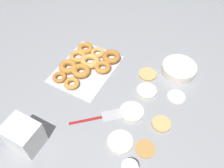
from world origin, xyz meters
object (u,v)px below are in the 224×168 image
pancake_4 (132,112)px  spatula (109,116)px  pancake_5 (145,148)px  batter_bowl (179,69)px  pancake_0 (120,142)px  donut_tray (87,64)px  pancake_1 (146,91)px  container_stack (24,135)px  pancake_2 (161,124)px  pancake_3 (176,96)px  pancake_6 (147,74)px

pancake_4 → spatula: 0.12m
pancake_5 → batter_bowl: size_ratio=0.48×
pancake_0 → donut_tray: 0.52m
pancake_1 → container_stack: 0.64m
pancake_2 → pancake_3: size_ratio=0.98×
pancake_4 → donut_tray: 0.41m
pancake_3 → pancake_5: 0.35m
pancake_6 → pancake_3: bearing=70.7°
donut_tray → spatula: bearing=49.7°
pancake_0 → pancake_3: pancake_0 is taller
pancake_2 → batter_bowl: (-0.37, -0.04, 0.02)m
pancake_0 → batter_bowl: size_ratio=0.62×
pancake_2 → pancake_3: bearing=177.1°
batter_bowl → spatula: (0.44, -0.21, -0.02)m
pancake_0 → donut_tray: size_ratio=0.30×
pancake_1 → spatula: pancake_1 is taller
pancake_6 → donut_tray: donut_tray is taller
pancake_1 → batter_bowl: batter_bowl is taller
donut_tray → spatula: donut_tray is taller
pancake_3 → pancake_0: bearing=-20.8°
container_stack → pancake_1: bearing=145.7°
pancake_3 → donut_tray: (0.04, -0.53, 0.01)m
pancake_2 → pancake_4: size_ratio=0.76×
donut_tray → pancake_1: bearing=88.6°
batter_bowl → pancake_4: bearing=-17.2°
pancake_2 → container_stack: 0.63m
pancake_0 → batter_bowl: (-0.54, 0.09, 0.02)m
pancake_6 → container_stack: bearing=-26.4°
pancake_0 → pancake_2: pancake_2 is taller
pancake_5 → batter_bowl: batter_bowl is taller
pancake_1 → pancake_4: bearing=-4.6°
donut_tray → pancake_4: bearing=66.0°
pancake_3 → donut_tray: donut_tray is taller
pancake_6 → spatula: bearing=-10.2°
pancake_5 → pancake_6: (-0.41, -0.17, 0.00)m
pancake_0 → pancake_6: (-0.44, -0.05, 0.00)m
pancake_5 → spatula: pancake_5 is taller
pancake_2 → spatula: 0.26m
pancake_2 → donut_tray: (-0.16, -0.52, 0.01)m
pancake_4 → pancake_6: (-0.27, -0.03, -0.00)m
pancake_1 → batter_bowl: size_ratio=0.56×
pancake_2 → batter_bowl: 0.37m
pancake_0 → donut_tray: (-0.34, -0.39, 0.01)m
pancake_3 → donut_tray: 0.54m
pancake_6 → donut_tray: (0.10, -0.34, 0.01)m
pancake_5 → donut_tray: (-0.31, -0.51, 0.01)m
pancake_1 → pancake_6: pancake_1 is taller
pancake_0 → pancake_2: size_ratio=1.29×
spatula → batter_bowl: bearing=23.2°
pancake_1 → pancake_4: 0.16m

